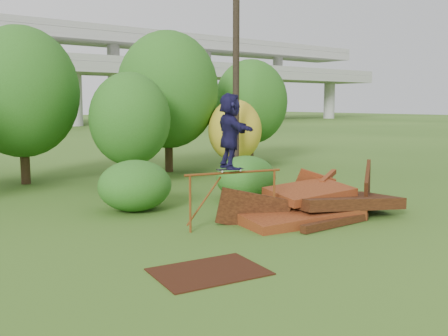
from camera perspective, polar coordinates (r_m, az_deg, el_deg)
ground at (r=12.37m, az=8.74°, el=-8.03°), size 240.00×240.00×0.00m
scrap_pile at (r=14.65m, az=10.35°, el=-4.13°), size 5.54×3.27×1.88m
grind_rail at (r=13.08m, az=1.12°, el=-2.08°), size 2.67×0.73×1.51m
skateboard at (r=12.96m, az=0.69°, el=-0.15°), size 0.74×0.36×0.07m
skater at (r=12.87m, az=0.70°, el=4.24°), size 1.10×1.90×1.96m
flat_plate at (r=9.95m, az=-1.72°, el=-11.75°), size 2.32×1.82×0.03m
tree_1 at (r=21.63m, az=-22.15°, el=8.03°), size 4.54×4.54×6.32m
tree_2 at (r=19.94m, az=-10.71°, el=5.50°), size 3.17×3.17×4.47m
tree_3 at (r=23.83m, az=-6.42°, el=8.84°), size 4.77×4.77×6.61m
tree_4 at (r=23.21m, az=1.25°, el=4.31°), size 2.49×2.49×3.44m
tree_5 at (r=27.57m, az=3.08°, el=7.55°), size 4.01×4.01×5.63m
shrub_left at (r=15.40m, az=-10.14°, el=-1.99°), size 2.26×2.09×1.57m
shrub_right at (r=17.03m, az=2.53°, el=-1.10°), size 2.11×1.94×1.50m
utility_pole at (r=21.22m, az=1.38°, el=11.05°), size 1.40×0.28×9.06m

